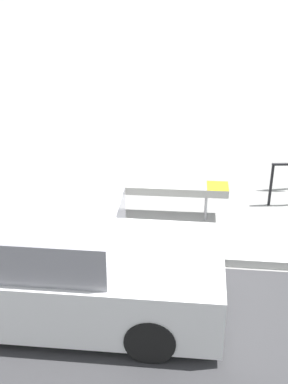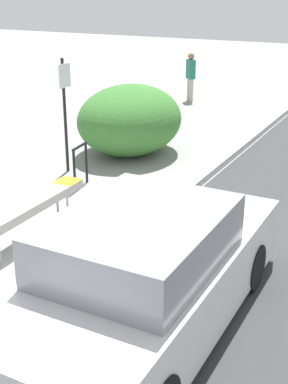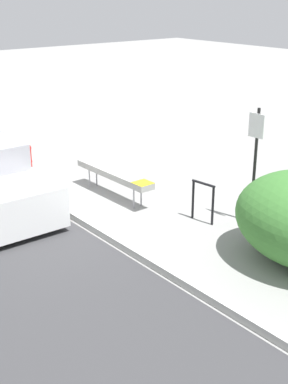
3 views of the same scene
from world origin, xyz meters
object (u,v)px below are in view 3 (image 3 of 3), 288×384
at_px(bench, 114,174).
at_px(fire_hydrant, 28,158).
at_px(bike_rack, 203,198).
at_px(sign_post, 255,155).

xyz_separation_m(bench, fire_hydrant, (-2.63, -0.79, -0.12)).
height_order(bike_rack, fire_hydrant, bike_rack).
distance_m(bench, sign_post, 3.24).
bearing_deg(sign_post, fire_hydrant, -158.83).
xyz_separation_m(bike_rack, sign_post, (0.62, 0.74, 0.88)).
distance_m(bench, fire_hydrant, 2.75).
distance_m(bike_rack, fire_hydrant, 5.04).
xyz_separation_m(bench, bike_rack, (2.21, 0.59, -0.02)).
height_order(bike_rack, sign_post, sign_post).
bearing_deg(sign_post, bike_rack, -129.95).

